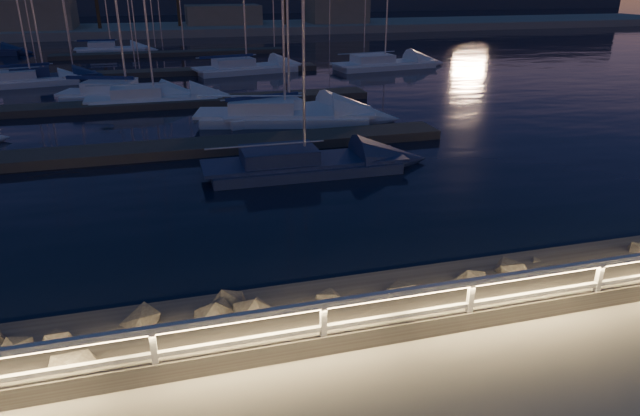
# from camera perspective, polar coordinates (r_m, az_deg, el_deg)

# --- Properties ---
(ground) EXTENTS (400.00, 400.00, 0.00)m
(ground) POSITION_cam_1_polar(r_m,az_deg,el_deg) (10.80, -4.95, -14.84)
(ground) COLOR gray
(ground) RESTS_ON ground
(harbor_water) EXTENTS (400.00, 440.00, 0.60)m
(harbor_water) POSITION_cam_1_polar(r_m,az_deg,el_deg) (40.46, -13.56, 10.91)
(harbor_water) COLOR black
(harbor_water) RESTS_ON ground
(guard_rail) EXTENTS (44.11, 0.12, 1.06)m
(guard_rail) POSITION_cam_1_polar(r_m,az_deg,el_deg) (10.35, -5.47, -11.46)
(guard_rail) COLOR white
(guard_rail) RESTS_ON ground
(riprap) EXTENTS (30.01, 2.73, 1.23)m
(riprap) POSITION_cam_1_polar(r_m,az_deg,el_deg) (12.28, -26.63, -13.51)
(riprap) COLOR slate
(riprap) RESTS_ON ground
(floating_docks) EXTENTS (22.00, 36.00, 0.40)m
(floating_docks) POSITION_cam_1_polar(r_m,az_deg,el_deg) (41.62, -13.73, 11.99)
(floating_docks) COLOR #4E4641
(floating_docks) RESTS_ON ground
(far_shore) EXTENTS (160.00, 14.00, 5.20)m
(far_shore) POSITION_cam_1_polar(r_m,az_deg,el_deg) (82.82, -15.37, 17.09)
(far_shore) COLOR gray
(far_shore) RESTS_ON ground
(sailboat_c) EXTENTS (8.17, 3.88, 13.38)m
(sailboat_c) POSITION_cam_1_polar(r_m,az_deg,el_deg) (31.04, -3.45, 9.69)
(sailboat_c) COLOR white
(sailboat_c) RESTS_ON ground
(sailboat_d) EXTENTS (7.89, 2.47, 13.26)m
(sailboat_d) POSITION_cam_1_polar(r_m,az_deg,el_deg) (22.14, -2.09, 4.54)
(sailboat_d) COLOR navy
(sailboat_d) RESTS_ON ground
(sailboat_e) EXTENTS (6.66, 3.09, 11.02)m
(sailboat_e) POSITION_cam_1_polar(r_m,az_deg,el_deg) (45.50, -27.10, 11.33)
(sailboat_e) COLOR white
(sailboat_e) RESTS_ON ground
(sailboat_g) EXTENTS (7.82, 2.45, 13.20)m
(sailboat_g) POSITION_cam_1_polar(r_m,az_deg,el_deg) (35.84, -16.56, 10.50)
(sailboat_g) COLOR white
(sailboat_g) RESTS_ON ground
(sailboat_h) EXTENTS (9.54, 4.83, 15.54)m
(sailboat_h) POSITION_cam_1_polar(r_m,az_deg,el_deg) (30.17, -3.99, 9.35)
(sailboat_h) COLOR white
(sailboat_h) RESTS_ON ground
(sailboat_i) EXTENTS (7.20, 3.19, 11.93)m
(sailboat_i) POSITION_cam_1_polar(r_m,az_deg,el_deg) (46.19, -26.05, 11.66)
(sailboat_i) COLOR navy
(sailboat_i) RESTS_ON ground
(sailboat_j) EXTENTS (8.38, 4.75, 13.80)m
(sailboat_j) POSITION_cam_1_polar(r_m,az_deg,el_deg) (37.39, -19.02, 10.73)
(sailboat_j) COLOR white
(sailboat_j) RESTS_ON ground
(sailboat_k) EXTENTS (8.70, 4.06, 14.25)m
(sailboat_k) POSITION_cam_1_polar(r_m,az_deg,el_deg) (46.80, -7.60, 13.77)
(sailboat_k) COLOR white
(sailboat_k) RESTS_ON ground
(sailboat_l) EXTENTS (9.21, 3.85, 15.12)m
(sailboat_l) POSITION_cam_1_polar(r_m,az_deg,el_deg) (48.93, 6.24, 14.18)
(sailboat_l) COLOR white
(sailboat_l) RESTS_ON ground
(sailboat_n) EXTENTS (6.98, 2.20, 11.81)m
(sailboat_n) POSITION_cam_1_polar(r_m,az_deg,el_deg) (62.89, -20.31, 14.72)
(sailboat_n) COLOR white
(sailboat_n) RESTS_ON ground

